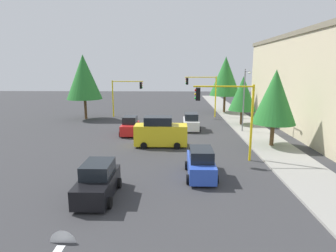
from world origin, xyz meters
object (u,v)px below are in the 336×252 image
(tree_roadside_far, at_px, (225,76))
(car_white, at_px, (191,122))
(traffic_signal_far_left, at_px, (204,88))
(traffic_signal_near_left, at_px, (229,108))
(tree_opposite_side, at_px, (84,77))
(street_lamp_curbside, at_px, (245,94))
(tree_roadside_mid, at_px, (243,94))
(car_black, at_px, (98,182))
(tree_roadside_near, at_px, (275,97))
(traffic_signal_far_right, at_px, (125,91))
(car_blue, at_px, (201,164))
(car_red, at_px, (130,126))
(delivery_van_yellow, at_px, (160,133))

(tree_roadside_far, relative_size, car_white, 2.17)
(traffic_signal_far_left, bearing_deg, traffic_signal_near_left, -0.01)
(tree_opposite_side, bearing_deg, car_white, 64.98)
(street_lamp_curbside, bearing_deg, tree_roadside_mid, 169.67)
(tree_roadside_mid, relative_size, car_black, 1.47)
(tree_roadside_far, distance_m, tree_roadside_near, 20.06)
(traffic_signal_far_left, bearing_deg, traffic_signal_far_right, -90.00)
(street_lamp_curbside, bearing_deg, car_blue, -24.06)
(traffic_signal_near_left, distance_m, tree_roadside_near, 6.24)
(street_lamp_curbside, relative_size, tree_opposite_side, 0.78)
(tree_opposite_side, bearing_deg, car_red, 39.58)
(tree_roadside_near, distance_m, car_white, 10.72)
(traffic_signal_far_left, height_order, tree_roadside_near, tree_roadside_near)
(tree_opposite_side, height_order, car_red, tree_opposite_side)
(traffic_signal_far_right, height_order, car_blue, traffic_signal_far_right)
(traffic_signal_far_left, distance_m, tree_roadside_far, 5.73)
(traffic_signal_near_left, bearing_deg, tree_roadside_mid, 163.06)
(street_lamp_curbside, distance_m, delivery_van_yellow, 10.96)
(delivery_van_yellow, bearing_deg, traffic_signal_near_left, 53.64)
(traffic_signal_far_right, xyz_separation_m, street_lamp_curbside, (10.39, 14.84, 0.56))
(traffic_signal_far_right, height_order, delivery_van_yellow, traffic_signal_far_right)
(delivery_van_yellow, height_order, car_black, delivery_van_yellow)
(tree_roadside_far, relative_size, car_black, 2.13)
(traffic_signal_far_left, height_order, car_blue, traffic_signal_far_left)
(tree_roadside_mid, height_order, car_red, tree_roadside_mid)
(traffic_signal_far_right, distance_m, car_blue, 25.30)
(tree_roadside_mid, bearing_deg, car_blue, -20.81)
(street_lamp_curbside, bearing_deg, tree_roadside_near, 13.05)
(street_lamp_curbside, xyz_separation_m, car_black, (16.26, -11.87, -3.45))
(tree_roadside_near, bearing_deg, car_blue, -43.71)
(tree_roadside_near, bearing_deg, tree_roadside_mid, -177.14)
(traffic_signal_far_right, xyz_separation_m, car_blue, (23.47, 9.00, -2.89))
(traffic_signal_far_right, bearing_deg, delivery_van_yellow, 20.38)
(tree_roadside_far, bearing_deg, car_white, -25.14)
(car_white, distance_m, car_blue, 14.70)
(delivery_van_yellow, height_order, car_blue, delivery_van_yellow)
(traffic_signal_far_right, bearing_deg, street_lamp_curbside, 55.01)
(tree_opposite_side, bearing_deg, car_black, 18.67)
(tree_opposite_side, height_order, car_black, tree_opposite_side)
(tree_roadside_mid, relative_size, car_blue, 1.47)
(tree_opposite_side, xyz_separation_m, car_red, (9.38, 7.75, -4.98))
(traffic_signal_far_right, xyz_separation_m, delivery_van_yellow, (16.00, 5.94, -2.51))
(traffic_signal_near_left, height_order, traffic_signal_far_right, traffic_signal_near_left)
(tree_roadside_far, relative_size, car_blue, 2.12)
(tree_opposite_side, xyz_separation_m, car_white, (6.77, 14.51, -4.97))
(car_black, bearing_deg, street_lamp_curbside, 143.87)
(traffic_signal_near_left, xyz_separation_m, car_blue, (3.47, -2.37, -3.28))
(car_white, relative_size, car_black, 0.98)
(street_lamp_curbside, bearing_deg, traffic_signal_far_left, -161.57)
(street_lamp_curbside, height_order, car_white, street_lamp_curbside)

